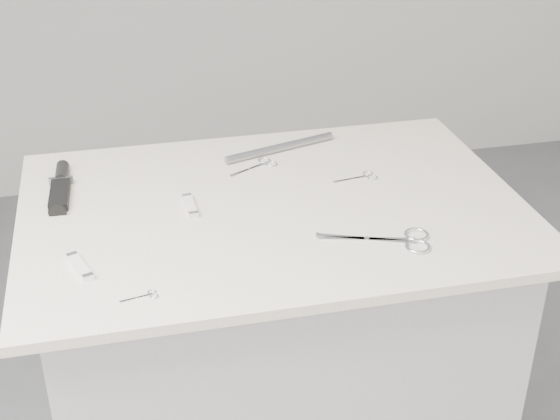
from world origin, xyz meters
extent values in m
cube|color=#B6B6B3|center=(0.00, 0.00, 0.45)|extent=(0.90, 0.60, 0.90)
cube|color=beige|center=(0.00, 0.00, 0.91)|extent=(1.00, 0.70, 0.02)
cube|color=silver|center=(0.14, -0.17, 0.92)|extent=(0.18, 0.08, 0.00)
cylinder|color=silver|center=(0.14, -0.17, 0.92)|extent=(0.01, 0.01, 0.00)
torus|color=silver|center=(0.23, -0.18, 0.92)|extent=(0.05, 0.05, 0.01)
torus|color=silver|center=(0.22, -0.22, 0.92)|extent=(0.05, 0.05, 0.01)
cube|color=silver|center=(-0.02, 0.16, 0.92)|extent=(0.10, 0.06, 0.00)
cylinder|color=silver|center=(-0.02, 0.16, 0.92)|extent=(0.01, 0.01, 0.00)
torus|color=silver|center=(0.02, 0.20, 0.92)|extent=(0.03, 0.03, 0.00)
torus|color=silver|center=(0.04, 0.18, 0.92)|extent=(0.03, 0.03, 0.00)
cube|color=silver|center=(0.19, 0.07, 0.92)|extent=(0.09, 0.03, 0.00)
cylinder|color=silver|center=(0.19, 0.07, 0.92)|extent=(0.00, 0.00, 0.00)
torus|color=silver|center=(0.23, 0.09, 0.92)|extent=(0.02, 0.02, 0.00)
torus|color=silver|center=(0.23, 0.07, 0.92)|extent=(0.02, 0.02, 0.00)
cube|color=silver|center=(-0.29, -0.27, 0.92)|extent=(0.06, 0.02, 0.00)
cylinder|color=silver|center=(-0.29, -0.27, 0.92)|extent=(0.00, 0.00, 0.00)
torus|color=silver|center=(-0.26, -0.26, 0.92)|extent=(0.01, 0.01, 0.00)
torus|color=silver|center=(-0.26, -0.27, 0.92)|extent=(0.01, 0.01, 0.00)
cube|color=black|center=(-0.42, 0.12, 0.93)|extent=(0.04, 0.12, 0.01)
cube|color=gray|center=(-0.42, 0.18, 0.93)|extent=(0.05, 0.01, 0.02)
cylinder|color=black|center=(-0.41, 0.22, 0.93)|extent=(0.03, 0.08, 0.03)
cube|color=white|center=(-0.16, 0.02, 0.93)|extent=(0.02, 0.09, 0.01)
cube|color=silver|center=(-0.17, 0.06, 0.93)|extent=(0.02, 0.01, 0.01)
cube|color=silver|center=(-0.16, -0.02, 0.93)|extent=(0.02, 0.01, 0.01)
cube|color=white|center=(-0.38, -0.16, 0.93)|extent=(0.05, 0.09, 0.01)
cube|color=silver|center=(-0.39, -0.12, 0.93)|extent=(0.02, 0.02, 0.01)
cube|color=silver|center=(-0.37, -0.19, 0.93)|extent=(0.02, 0.02, 0.01)
cylinder|color=gray|center=(0.07, 0.24, 0.93)|extent=(0.27, 0.10, 0.02)
camera|label=1|loc=(-0.29, -1.34, 1.67)|focal=50.00mm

